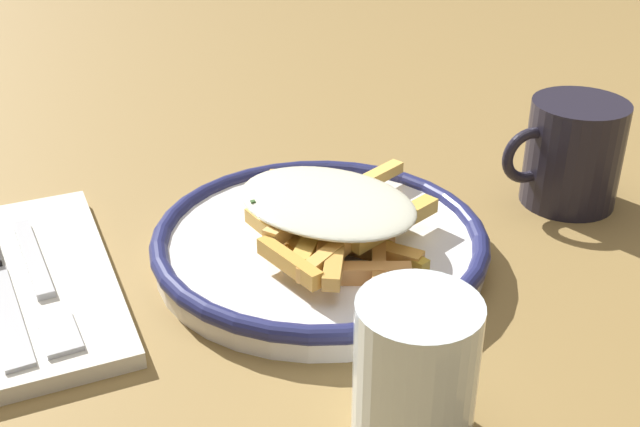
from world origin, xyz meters
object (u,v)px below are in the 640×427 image
at_px(fork, 41,281).
at_px(water_glass, 415,372).
at_px(plate, 320,244).
at_px(fries_heap, 330,218).
at_px(coffee_mug, 572,153).

height_order(fork, water_glass, water_glass).
xyz_separation_m(plate, water_glass, (0.01, 0.19, 0.03)).
height_order(fries_heap, coffee_mug, coffee_mug).
bearing_deg(fries_heap, plate, -54.95).
bearing_deg(plate, fries_heap, 125.05).
xyz_separation_m(fries_heap, coffee_mug, (-0.22, -0.03, 0.01)).
bearing_deg(fork, coffee_mug, -179.43).
xyz_separation_m(plate, fries_heap, (-0.01, 0.01, 0.02)).
xyz_separation_m(fork, coffee_mug, (-0.43, -0.00, 0.03)).
relative_size(fries_heap, fork, 0.97).
distance_m(fries_heap, water_glass, 0.18).
height_order(fork, coffee_mug, coffee_mug).
bearing_deg(fork, fries_heap, 173.72).
distance_m(fries_heap, fork, 0.21).
distance_m(plate, fork, 0.20).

